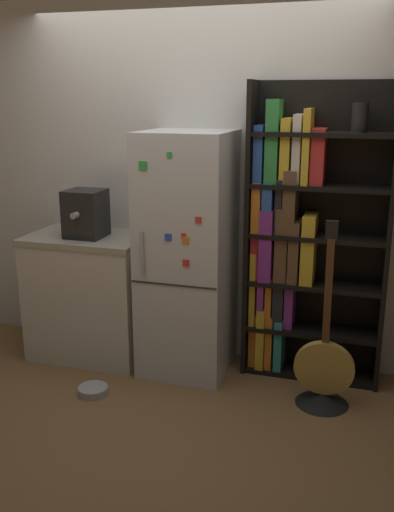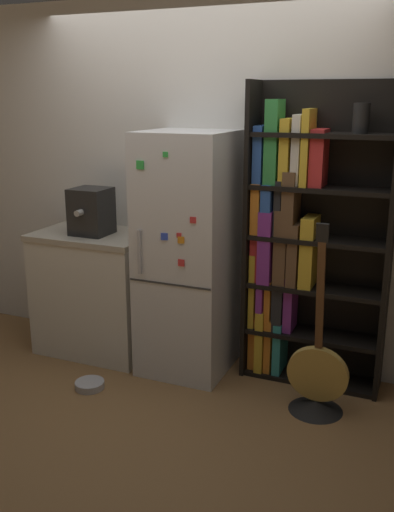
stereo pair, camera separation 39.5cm
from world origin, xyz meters
name	(u,v)px [view 1 (the left image)]	position (x,y,z in m)	size (l,w,h in m)	color
ground_plane	(181,375)	(0.00, 0.00, 0.00)	(16.00, 16.00, 0.00)	olive
wall_back	(201,184)	(0.00, 0.47, 1.30)	(8.00, 0.05, 2.60)	silver
refrigerator	(187,255)	(0.00, 0.15, 0.85)	(0.60, 0.62, 1.70)	silver
bookshelf	(298,240)	(0.74, 0.33, 0.97)	(0.94, 0.30, 2.02)	black
kitchen_counter	(91,295)	(-0.77, 0.16, 0.47)	(0.87, 0.60, 0.94)	silver
espresso_machine	(86,214)	(-0.76, 0.12, 1.11)	(0.26, 0.32, 0.34)	black
guitar	(323,379)	(0.99, -0.11, 0.17)	(0.38, 0.34, 1.24)	black
pet_bowl	(93,390)	(-0.48, -0.42, 0.03)	(0.20, 0.20, 0.05)	#B7B7BC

